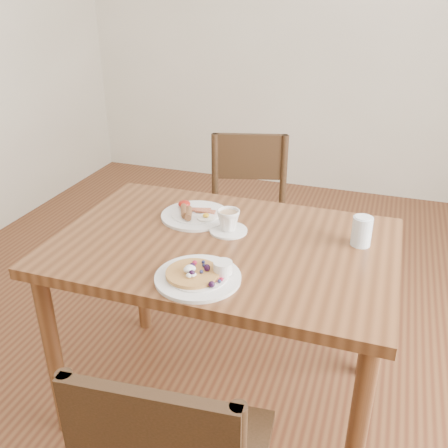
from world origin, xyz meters
name	(u,v)px	position (x,y,z in m)	size (l,w,h in m)	color
ground	(224,398)	(0.00, 0.00, 0.00)	(5.00, 5.00, 0.00)	#532A17
dining_table	(224,265)	(0.00, 0.00, 0.65)	(1.20, 0.80, 0.75)	brown
chair_far	(248,214)	(-0.13, 0.77, 0.49)	(0.51, 0.51, 0.88)	#3C2416
pancake_plate	(199,275)	(0.01, -0.26, 0.76)	(0.27, 0.27, 0.06)	white
breakfast_plate	(195,214)	(-0.18, 0.16, 0.76)	(0.27, 0.27, 0.04)	white
teacup_saucer	(228,222)	(-0.01, 0.08, 0.79)	(0.14, 0.14, 0.09)	white
water_glass	(362,231)	(0.46, 0.13, 0.80)	(0.07, 0.07, 0.11)	silver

